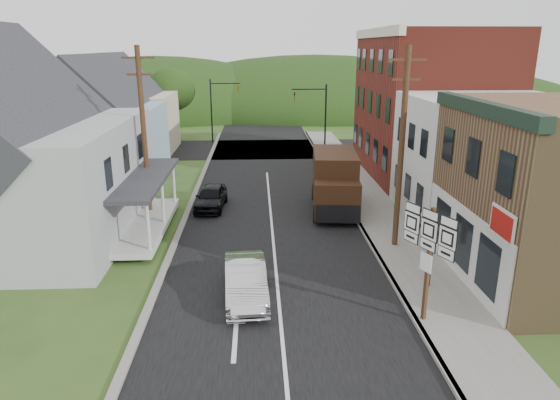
{
  "coord_description": "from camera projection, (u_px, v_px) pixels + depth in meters",
  "views": [
    {
      "loc": [
        -0.73,
        -17.71,
        8.93
      ],
      "look_at": [
        0.31,
        4.06,
        2.2
      ],
      "focal_mm": 32.0,
      "sensor_mm": 36.0,
      "label": 1
    }
  ],
  "objects": [
    {
      "name": "forested_ridge",
      "position": [
        261.0,
        111.0,
        72.07
      ],
      "size": [
        90.0,
        30.0,
        16.0
      ],
      "primitive_type": "ellipsoid",
      "color": "#19320F",
      "rests_on": "ground"
    },
    {
      "name": "tree_left_d",
      "position": [
        170.0,
        90.0,
        48.27
      ],
      "size": [
        4.8,
        4.8,
        6.94
      ],
      "color": "#382616",
      "rests_on": "ground"
    },
    {
      "name": "tree_left_c",
      "position": [
        3.0,
        90.0,
        36.05
      ],
      "size": [
        5.8,
        5.8,
        8.41
      ],
      "color": "#382616",
      "rests_on": "ground"
    },
    {
      "name": "storefront_red",
      "position": [
        428.0,
        105.0,
        34.84
      ],
      "size": [
        8.0,
        12.0,
        10.0
      ],
      "primitive_type": "cube",
      "color": "maroon",
      "rests_on": "ground"
    },
    {
      "name": "house_cream",
      "position": [
        131.0,
        110.0,
        42.78
      ],
      "size": [
        7.14,
        8.16,
        7.28
      ],
      "color": "beige",
      "rests_on": "ground"
    },
    {
      "name": "house_blue",
      "position": [
        107.0,
        126.0,
        34.21
      ],
      "size": [
        7.14,
        8.16,
        7.28
      ],
      "color": "#8BACBE",
      "rests_on": "ground"
    },
    {
      "name": "traffic_signal_right",
      "position": [
        317.0,
        112.0,
        41.09
      ],
      "size": [
        2.87,
        0.2,
        6.0
      ],
      "color": "black",
      "rests_on": "ground"
    },
    {
      "name": "utility_pole_left",
      "position": [
        144.0,
        134.0,
        25.54
      ],
      "size": [
        1.6,
        0.26,
        9.0
      ],
      "color": "#472D19",
      "rests_on": "ground"
    },
    {
      "name": "silver_sedan",
      "position": [
        246.0,
        281.0,
        18.29
      ],
      "size": [
        1.74,
        4.33,
        1.4
      ],
      "primitive_type": "imported",
      "rotation": [
        0.0,
        0.0,
        0.06
      ],
      "color": "silver",
      "rests_on": "ground"
    },
    {
      "name": "house_gray",
      "position": [
        18.0,
        150.0,
        23.51
      ],
      "size": [
        10.2,
        12.24,
        8.35
      ],
      "color": "#9C9FA1",
      "rests_on": "ground"
    },
    {
      "name": "sidewalk_right",
      "position": [
        378.0,
        214.0,
        27.45
      ],
      "size": [
        2.8,
        55.0,
        0.15
      ],
      "primitive_type": "cube",
      "color": "slate",
      "rests_on": "ground"
    },
    {
      "name": "ground",
      "position": [
        277.0,
        284.0,
        19.57
      ],
      "size": [
        120.0,
        120.0,
        0.0
      ],
      "primitive_type": "plane",
      "color": "#2D4719",
      "rests_on": "ground"
    },
    {
      "name": "warning_sign",
      "position": [
        432.0,
        241.0,
        18.55
      ],
      "size": [
        0.2,
        0.79,
        2.9
      ],
      "rotation": [
        0.0,
        0.0,
        0.2
      ],
      "color": "black",
      "rests_on": "sidewalk_right"
    },
    {
      "name": "route_sign_cluster",
      "position": [
        428.0,
        249.0,
        16.02
      ],
      "size": [
        1.02,
        2.07,
        3.94
      ],
      "rotation": [
        0.0,
        0.0,
        0.44
      ],
      "color": "#472D19",
      "rests_on": "sidewalk_right"
    },
    {
      "name": "cross_road",
      "position": [
        265.0,
        149.0,
        45.34
      ],
      "size": [
        60.0,
        9.0,
        0.02
      ],
      "primitive_type": "cube",
      "color": "black",
      "rests_on": "ground"
    },
    {
      "name": "road",
      "position": [
        270.0,
        206.0,
        29.12
      ],
      "size": [
        9.0,
        90.0,
        0.02
      ],
      "primitive_type": "cube",
      "color": "black",
      "rests_on": "ground"
    },
    {
      "name": "curb_right",
      "position": [
        354.0,
        215.0,
        27.39
      ],
      "size": [
        0.2,
        55.0,
        0.15
      ],
      "primitive_type": "cube",
      "color": "slate",
      "rests_on": "ground"
    },
    {
      "name": "storefront_white",
      "position": [
        485.0,
        159.0,
        26.28
      ],
      "size": [
        8.0,
        7.0,
        6.5
      ],
      "primitive_type": "cube",
      "color": "silver",
      "rests_on": "ground"
    },
    {
      "name": "dark_sedan",
      "position": [
        211.0,
        197.0,
        28.54
      ],
      "size": [
        1.88,
        4.01,
        1.33
      ],
      "primitive_type": "imported",
      "rotation": [
        0.0,
        0.0,
        -0.08
      ],
      "color": "black",
      "rests_on": "ground"
    },
    {
      "name": "delivery_van",
      "position": [
        335.0,
        182.0,
        27.91
      ],
      "size": [
        2.88,
        6.04,
        3.27
      ],
      "rotation": [
        0.0,
        0.0,
        -0.09
      ],
      "color": "black",
      "rests_on": "ground"
    },
    {
      "name": "utility_pole_right",
      "position": [
        401.0,
        148.0,
        21.79
      ],
      "size": [
        1.6,
        0.26,
        9.0
      ],
      "color": "#472D19",
      "rests_on": "ground"
    },
    {
      "name": "curb_left",
      "position": [
        185.0,
        218.0,
        26.98
      ],
      "size": [
        0.3,
        55.0,
        0.12
      ],
      "primitive_type": "cube",
      "color": "slate",
      "rests_on": "ground"
    },
    {
      "name": "traffic_signal_left",
      "position": [
        218.0,
        103.0,
        47.38
      ],
      "size": [
        2.87,
        0.2,
        6.0
      ],
      "color": "black",
      "rests_on": "ground"
    }
  ]
}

